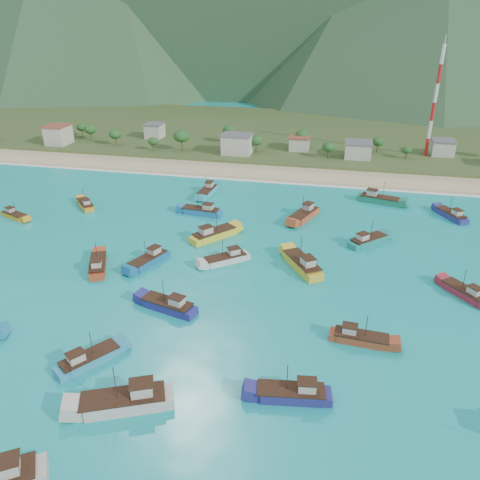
% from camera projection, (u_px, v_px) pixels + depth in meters
% --- Properties ---
extents(ground, '(600.00, 600.00, 0.00)m').
position_uv_depth(ground, '(254.00, 297.00, 89.95)').
color(ground, '#0D9487').
rests_on(ground, ground).
extents(beach, '(400.00, 18.00, 1.20)m').
position_uv_depth(beach, '(298.00, 175.00, 159.57)').
color(beach, beige).
rests_on(beach, ground).
extents(land, '(400.00, 110.00, 2.40)m').
position_uv_depth(land, '(312.00, 135.00, 213.33)').
color(land, '#385123').
rests_on(land, ground).
extents(surf_line, '(400.00, 2.50, 0.08)m').
position_uv_depth(surf_line, '(295.00, 183.00, 151.20)').
color(surf_line, white).
rests_on(surf_line, ground).
extents(village, '(216.60, 27.55, 7.19)m').
position_uv_depth(village, '(328.00, 146.00, 176.02)').
color(village, beige).
rests_on(village, ground).
extents(vegetation, '(270.74, 26.05, 8.90)m').
position_uv_depth(vegetation, '(267.00, 141.00, 180.94)').
color(vegetation, '#235623').
rests_on(vegetation, ground).
extents(radio_tower, '(1.20, 1.20, 38.82)m').
position_uv_depth(radio_tower, '(434.00, 102.00, 167.37)').
color(radio_tower, red).
rests_on(radio_tower, ground).
extents(boat_1, '(11.31, 4.43, 6.51)m').
position_uv_depth(boat_1, '(201.00, 212.00, 127.25)').
color(boat_1, '#1D6CAA').
rests_on(boat_1, ground).
extents(boat_4, '(7.61, 12.42, 7.06)m').
position_uv_depth(boat_4, '(304.00, 215.00, 124.56)').
color(boat_4, '#BC4827').
rests_on(boat_4, ground).
extents(boat_5, '(8.28, 9.99, 5.98)m').
position_uv_depth(boat_5, '(89.00, 360.00, 72.29)').
color(boat_5, teal).
rests_on(boat_5, ground).
extents(boat_6, '(8.50, 9.45, 5.82)m').
position_uv_depth(boat_6, '(465.00, 293.00, 89.84)').
color(boat_6, maroon).
rests_on(boat_6, ground).
extents(boat_7, '(9.85, 12.35, 7.31)m').
position_uv_depth(boat_7, '(302.00, 265.00, 99.65)').
color(boat_7, gold).
rests_on(boat_7, ground).
extents(boat_8, '(7.25, 10.95, 6.27)m').
position_uv_depth(boat_8, '(98.00, 266.00, 99.58)').
color(boat_8, '#AC3D1F').
rests_on(boat_8, ground).
extents(boat_9, '(9.99, 3.64, 5.79)m').
position_uv_depth(boat_9, '(360.00, 339.00, 77.12)').
color(boat_9, '#973E23').
rests_on(boat_9, ground).
extents(boat_11, '(3.96, 11.24, 6.53)m').
position_uv_depth(boat_11, '(207.00, 192.00, 141.67)').
color(boat_11, '#2CABB7').
rests_on(boat_11, ground).
extents(boat_13, '(11.36, 5.96, 6.44)m').
position_uv_depth(boat_13, '(168.00, 306.00, 85.68)').
color(boat_13, navy).
rests_on(boat_13, ground).
extents(boat_14, '(8.37, 8.74, 5.52)m').
position_uv_depth(boat_14, '(85.00, 205.00, 132.25)').
color(boat_14, orange).
rests_on(boat_14, ground).
extents(boat_15, '(9.60, 9.65, 6.21)m').
position_uv_depth(boat_15, '(368.00, 241.00, 110.61)').
color(boat_15, '#1D7F79').
rests_on(boat_15, ground).
extents(boat_17, '(7.64, 10.39, 6.04)m').
position_uv_depth(boat_17, '(451.00, 215.00, 125.07)').
color(boat_17, navy).
rests_on(boat_17, ground).
extents(boat_18, '(12.45, 6.61, 7.06)m').
position_uv_depth(boat_18, '(379.00, 200.00, 135.17)').
color(boat_18, '#1B795C').
rests_on(boat_18, ground).
extents(boat_20, '(9.18, 5.69, 5.22)m').
position_uv_depth(boat_20, '(15.00, 216.00, 125.13)').
color(boat_20, orange).
rests_on(boat_20, ground).
extents(boat_21, '(10.34, 11.68, 7.15)m').
position_uv_depth(boat_21, '(214.00, 235.00, 113.35)').
color(boat_21, yellow).
rests_on(boat_21, ground).
extents(boat_23, '(9.93, 8.84, 6.09)m').
position_uv_depth(boat_23, '(226.00, 259.00, 102.32)').
color(boat_23, silver).
rests_on(boat_23, ground).
extents(boat_24, '(13.24, 8.58, 7.56)m').
position_uv_depth(boat_24, '(125.00, 402.00, 64.03)').
color(boat_24, beige).
rests_on(boat_24, ground).
extents(boat_26, '(6.68, 10.95, 6.22)m').
position_uv_depth(boat_26, '(149.00, 260.00, 101.77)').
color(boat_26, '#155F98').
rests_on(boat_26, ground).
extents(boat_29, '(11.01, 4.62, 6.31)m').
position_uv_depth(boat_29, '(292.00, 394.00, 65.65)').
color(boat_29, navy).
rests_on(boat_29, ground).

